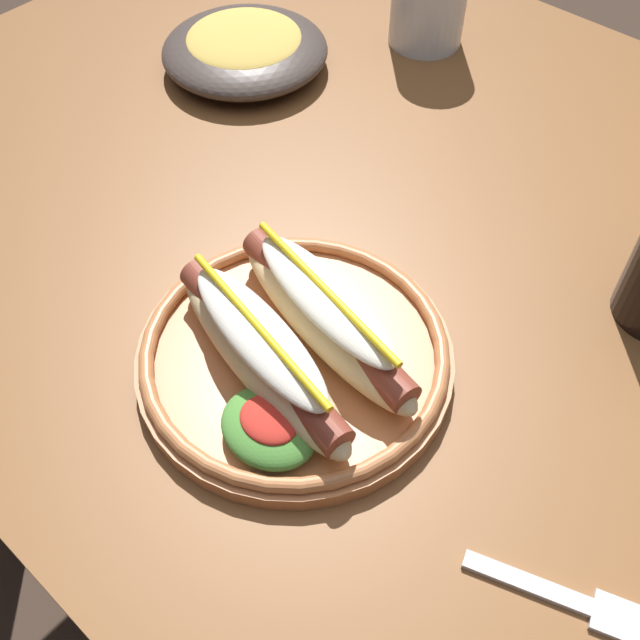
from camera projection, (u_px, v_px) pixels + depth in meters
ground_plane at (412, 569)px, 1.24m from camera, size 8.00×8.00×0.00m
dining_table at (475, 334)px, 0.74m from camera, size 1.41×0.87×0.74m
hot_dog_plate at (293, 348)px, 0.58m from camera, size 0.25×0.25×0.08m
fork at (570, 600)px, 0.48m from camera, size 0.12×0.06×0.00m
side_bowl at (245, 48)px, 0.85m from camera, size 0.19×0.19×0.05m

